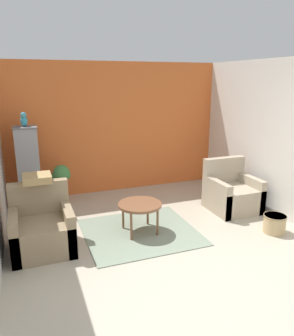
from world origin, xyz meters
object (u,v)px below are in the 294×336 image
object	(u,v)px
potted_plant	(62,178)
wicker_basket	(274,223)
armchair_right	(232,194)
coffee_table	(140,206)
parrot	(24,120)
armchair_left	(42,230)
birdcage	(29,171)

from	to	relation	value
potted_plant	wicker_basket	size ratio (longest dim) A/B	2.18
armchair_right	wicker_basket	xyz separation A→B (m)	(0.08, -1.03, -0.14)
coffee_table	potted_plant	world-z (taller)	potted_plant
parrot	wicker_basket	xyz separation A→B (m)	(3.46, -2.34, -1.47)
armchair_left	wicker_basket	distance (m)	3.45
coffee_table	armchair_right	world-z (taller)	armchair_right
armchair_left	parrot	bearing A→B (deg)	93.32
armchair_left	armchair_right	distance (m)	3.31
armchair_left	parrot	world-z (taller)	parrot
armchair_left	wicker_basket	world-z (taller)	armchair_left
armchair_left	armchair_right	size ratio (longest dim) A/B	1.00
birdcage	armchair_left	bearing A→B (deg)	-86.68
armchair_right	parrot	world-z (taller)	parrot
coffee_table	birdcage	size ratio (longest dim) A/B	0.44
birdcage	potted_plant	bearing A→B (deg)	7.97
armchair_right	wicker_basket	size ratio (longest dim) A/B	2.62
coffee_table	birdcage	xyz separation A→B (m)	(-1.52, 1.61, 0.29)
coffee_table	armchair_left	xyz separation A→B (m)	(-1.43, -0.02, -0.14)
potted_plant	coffee_table	bearing A→B (deg)	-60.25
parrot	wicker_basket	distance (m)	4.43
coffee_table	potted_plant	bearing A→B (deg)	119.75
birdcage	parrot	distance (m)	0.90
potted_plant	wicker_basket	xyz separation A→B (m)	(2.90, -2.42, -0.34)
birdcage	parrot	bearing A→B (deg)	90.00
armchair_right	potted_plant	distance (m)	3.15
armchair_right	wicker_basket	world-z (taller)	armchair_right
potted_plant	armchair_right	bearing A→B (deg)	-26.24
armchair_right	parrot	xyz separation A→B (m)	(-3.38, 1.31, 1.33)
coffee_table	parrot	distance (m)	2.52
armchair_left	armchair_right	bearing A→B (deg)	5.46
coffee_table	wicker_basket	size ratio (longest dim) A/B	1.94
potted_plant	wicker_basket	bearing A→B (deg)	-39.84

